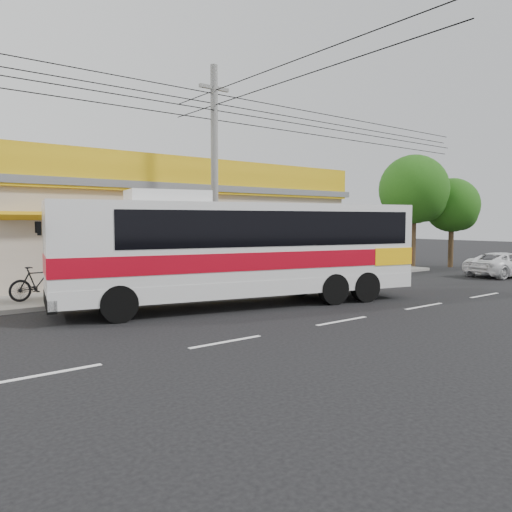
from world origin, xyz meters
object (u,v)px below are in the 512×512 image
(white_car, at_px, (504,264))
(tree_far, at_px, (416,192))
(coach_bus, at_px, (248,245))
(utility_pole, at_px, (214,105))
(tree_near, at_px, (454,207))
(motorbike_dark, at_px, (38,283))

(white_car, relative_size, tree_far, 0.66)
(coach_bus, relative_size, tree_far, 1.86)
(utility_pole, bearing_deg, tree_near, -1.69)
(white_car, xyz_separation_m, tree_near, (2.73, 4.52, 3.09))
(utility_pole, xyz_separation_m, tree_near, (17.17, -0.51, -3.83))
(coach_bus, distance_m, white_car, 15.78)
(motorbike_dark, bearing_deg, white_car, -112.21)
(white_car, relative_size, tree_near, 0.81)
(tree_near, bearing_deg, tree_far, 161.75)
(motorbike_dark, relative_size, tree_near, 0.35)
(white_car, xyz_separation_m, utility_pole, (-14.44, 5.03, 6.92))
(coach_bus, bearing_deg, white_car, 8.97)
(motorbike_dark, relative_size, white_car, 0.43)
(coach_bus, xyz_separation_m, tree_far, (15.74, 4.30, 2.55))
(coach_bus, xyz_separation_m, tree_near, (18.41, 3.42, 1.68))
(utility_pole, xyz_separation_m, tree_far, (14.50, 0.37, -2.96))
(utility_pole, distance_m, tree_near, 17.60)
(tree_near, height_order, tree_far, tree_far)
(coach_bus, distance_m, utility_pole, 6.88)
(utility_pole, relative_size, tree_near, 6.21)
(coach_bus, height_order, motorbike_dark, coach_bus)
(utility_pole, bearing_deg, coach_bus, -107.53)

